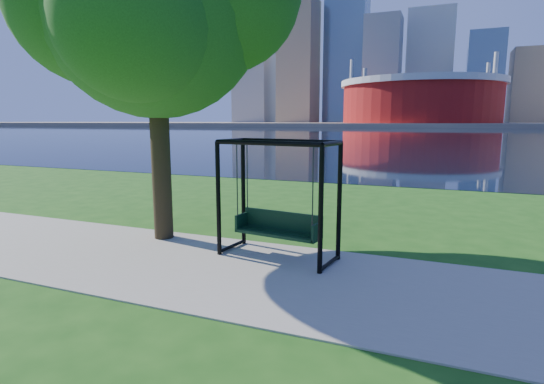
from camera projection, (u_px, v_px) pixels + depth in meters
The scene contains 8 objects.
ground at pixel (270, 267), 8.66m from camera, with size 900.00×900.00×0.00m, color #1E5114.
path at pixel (261, 274), 8.20m from camera, with size 120.00×4.00×0.03m, color #9E937F.
river at pixel (430, 134), 101.94m from camera, with size 900.00×180.00×0.02m, color black.
far_bank at pixel (440, 124), 288.35m from camera, with size 900.00×228.00×2.00m, color #937F60.
stadium at pixel (420, 100), 224.92m from camera, with size 83.00×83.00×32.00m.
skyline at pixel (437, 74), 296.41m from camera, with size 392.00×66.00×96.50m.
swing at pixel (278, 202), 9.06m from camera, with size 2.62×1.40×2.56m.
park_tree at pixel (154, 1), 9.90m from camera, with size 6.63×5.99×8.24m.
Camera 1 is at (3.13, -7.67, 2.94)m, focal length 28.00 mm.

